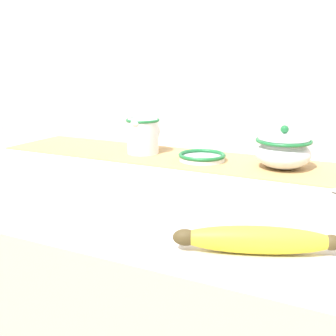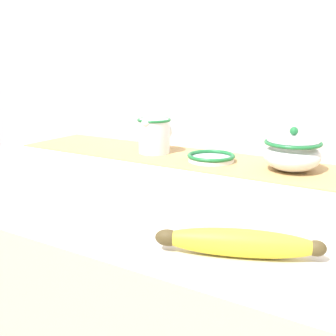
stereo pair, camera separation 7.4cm
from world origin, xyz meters
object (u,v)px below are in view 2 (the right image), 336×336
(cream_pitcher, at_px, (154,134))
(small_dish, at_px, (211,157))
(sugar_bowl, at_px, (292,152))
(banana, at_px, (238,243))

(cream_pitcher, xyz_separation_m, small_dish, (0.19, -0.01, -0.04))
(sugar_bowl, xyz_separation_m, small_dish, (-0.21, -0.01, -0.04))
(small_dish, bearing_deg, cream_pitcher, 176.27)
(sugar_bowl, relative_size, small_dish, 1.07)
(sugar_bowl, bearing_deg, banana, -82.43)
(cream_pitcher, bearing_deg, sugar_bowl, -0.21)
(cream_pitcher, xyz_separation_m, sugar_bowl, (0.40, -0.00, -0.01))
(cream_pitcher, distance_m, sugar_bowl, 0.40)
(sugar_bowl, distance_m, small_dish, 0.21)
(small_dish, bearing_deg, sugar_bowl, 2.95)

